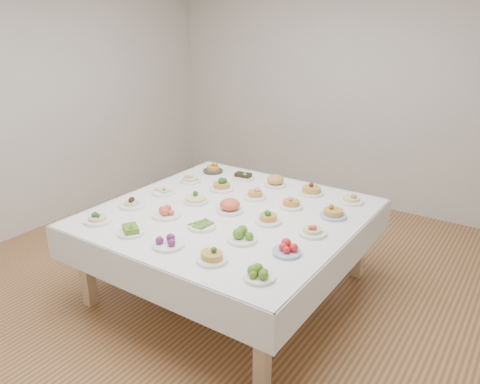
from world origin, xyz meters
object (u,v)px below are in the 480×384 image
Objects in this scene: dish_0 at (97,217)px; dish_12 at (230,204)px; display_table at (230,219)px; dish_24 at (351,197)px.

dish_0 is 0.85× the size of dish_12.
dish_0 reaches higher than display_table.
display_table is 8.46× the size of dish_12.
display_table is 0.14m from dish_12.
display_table is 1.09m from dish_24.
display_table is at bearing -26.28° from dish_12.
dish_24 is at bearing 45.29° from dish_0.
display_table is 9.64× the size of dish_24.
dish_12 is (0.75, 0.76, 0.03)m from dish_0.
dish_12 is 1.14× the size of dish_24.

